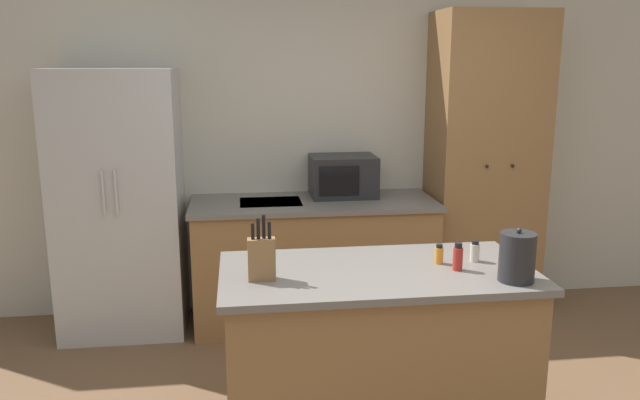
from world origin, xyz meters
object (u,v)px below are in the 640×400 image
object	(u,v)px
pantry_cabinet	(484,166)
spice_bottle_short_red	(439,254)
refrigerator	(120,204)
spice_bottle_amber_oil	(475,252)
spice_bottle_tall_dark	(458,257)
knife_block	(262,258)
microwave	(343,176)
kettle	(517,257)

from	to	relation	value
pantry_cabinet	spice_bottle_short_red	distance (m)	1.87
refrigerator	spice_bottle_amber_oil	xyz separation A→B (m)	(1.99, -1.58, 0.05)
spice_bottle_tall_dark	spice_bottle_amber_oil	distance (m)	0.18
knife_block	spice_bottle_amber_oil	bearing A→B (deg)	7.22
spice_bottle_short_red	microwave	bearing A→B (deg)	96.47
knife_block	spice_bottle_tall_dark	world-z (taller)	knife_block
refrigerator	spice_bottle_tall_dark	world-z (taller)	refrigerator
pantry_cabinet	spice_bottle_amber_oil	bearing A→B (deg)	-113.20
kettle	spice_bottle_tall_dark	bearing A→B (deg)	139.74
spice_bottle_amber_oil	kettle	xyz separation A→B (m)	(0.08, -0.30, 0.06)
knife_block	spice_bottle_amber_oil	distance (m)	1.07
spice_bottle_tall_dark	kettle	distance (m)	0.28
microwave	knife_block	xyz separation A→B (m)	(-0.68, -1.82, -0.03)
pantry_cabinet	knife_block	world-z (taller)	pantry_cabinet
refrigerator	kettle	bearing A→B (deg)	-42.30
spice_bottle_short_red	knife_block	bearing A→B (deg)	-171.95
microwave	spice_bottle_short_red	xyz separation A→B (m)	(0.19, -1.70, -0.09)
knife_block	spice_bottle_amber_oil	size ratio (longest dim) A/B	2.86
refrigerator	spice_bottle_tall_dark	distance (m)	2.52
knife_block	spice_bottle_short_red	distance (m)	0.88
microwave	spice_bottle_amber_oil	size ratio (longest dim) A/B	4.55
spice_bottle_amber_oil	pantry_cabinet	bearing A→B (deg)	66.80
spice_bottle_tall_dark	knife_block	bearing A→B (deg)	-179.08
microwave	spice_bottle_short_red	world-z (taller)	microwave
microwave	spice_bottle_short_red	distance (m)	1.71
refrigerator	microwave	bearing A→B (deg)	3.78
spice_bottle_amber_oil	kettle	world-z (taller)	kettle
pantry_cabinet	spice_bottle_amber_oil	size ratio (longest dim) A/B	21.41
knife_block	spice_bottle_amber_oil	world-z (taller)	knife_block
spice_bottle_amber_oil	kettle	size ratio (longest dim) A/B	0.43
refrigerator	kettle	distance (m)	2.80
kettle	microwave	bearing A→B (deg)	103.03
pantry_cabinet	spice_bottle_short_red	xyz separation A→B (m)	(-0.89, -1.64, -0.15)
refrigerator	spice_bottle_short_red	world-z (taller)	refrigerator
spice_bottle_amber_oil	microwave	bearing A→B (deg)	102.68
spice_bottle_tall_dark	kettle	world-z (taller)	kettle
pantry_cabinet	microwave	bearing A→B (deg)	176.74
pantry_cabinet	knife_block	xyz separation A→B (m)	(-1.76, -1.76, -0.09)
pantry_cabinet	spice_bottle_short_red	bearing A→B (deg)	-118.37
knife_block	spice_bottle_tall_dark	bearing A→B (deg)	0.92
microwave	spice_bottle_short_red	size ratio (longest dim) A/B	4.94
refrigerator	spice_bottle_amber_oil	world-z (taller)	refrigerator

